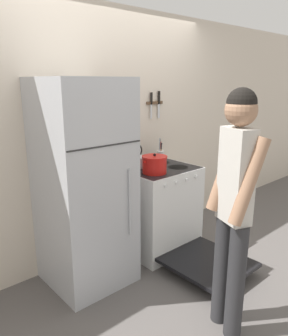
{
  "coord_description": "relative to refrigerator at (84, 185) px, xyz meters",
  "views": [
    {
      "loc": [
        -2.04,
        -2.77,
        1.82
      ],
      "look_at": [
        -0.02,
        -0.49,
        1.01
      ],
      "focal_mm": 35.0,
      "sensor_mm": 36.0,
      "label": 1
    }
  ],
  "objects": [
    {
      "name": "stove_range",
      "position": [
        0.9,
        -0.03,
        -0.46
      ],
      "size": [
        0.76,
        1.44,
        0.93
      ],
      "color": "white",
      "rests_on": "ground_plane"
    },
    {
      "name": "utensil_jar",
      "position": [
        1.09,
        0.16,
        0.08
      ],
      "size": [
        0.08,
        0.08,
        0.28
      ],
      "color": "silver",
      "rests_on": "stove_range"
    },
    {
      "name": "dutch_oven_pot",
      "position": [
        0.73,
        -0.13,
        0.09
      ],
      "size": [
        0.3,
        0.25,
        0.2
      ],
      "color": "red",
      "rests_on": "stove_range"
    },
    {
      "name": "person",
      "position": [
        0.43,
        -1.25,
        0.09
      ],
      "size": [
        0.37,
        0.43,
        1.78
      ],
      "rotation": [
        0.0,
        0.0,
        1.21
      ],
      "color": "#2D2D30",
      "rests_on": "ground_plane"
    },
    {
      "name": "wall_knife_strip",
      "position": [
        1.17,
        0.34,
        0.66
      ],
      "size": [
        0.24,
        0.03,
        0.31
      ],
      "color": "brown"
    },
    {
      "name": "ground_plane",
      "position": [
        0.6,
        0.35,
        -0.93
      ],
      "size": [
        14.0,
        14.0,
        0.0
      ],
      "primitive_type": "plane",
      "color": "#5B5654"
    },
    {
      "name": "refrigerator",
      "position": [
        0.0,
        0.0,
        0.0
      ],
      "size": [
        0.7,
        0.73,
        1.85
      ],
      "color": "#B7BABF",
      "rests_on": "ground_plane"
    },
    {
      "name": "wall_back",
      "position": [
        0.6,
        0.38,
        0.35
      ],
      "size": [
        10.0,
        0.06,
        2.55
      ],
      "color": "beige",
      "rests_on": "ground_plane"
    },
    {
      "name": "tea_kettle",
      "position": [
        0.75,
        0.15,
        0.08
      ],
      "size": [
        0.21,
        0.17,
        0.25
      ],
      "color": "silver",
      "rests_on": "stove_range"
    }
  ]
}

